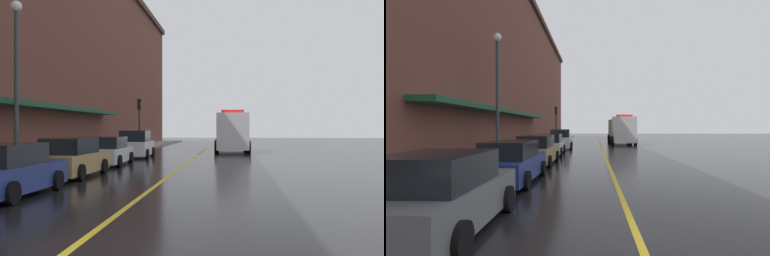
{
  "view_description": "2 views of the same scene",
  "coord_description": "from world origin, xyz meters",
  "views": [
    {
      "loc": [
        2.71,
        -6.61,
        2.04
      ],
      "look_at": [
        -0.67,
        29.28,
        1.98
      ],
      "focal_mm": 41.95,
      "sensor_mm": 36.0,
      "label": 1
    },
    {
      "loc": [
        -0.85,
        -5.27,
        2.12
      ],
      "look_at": [
        -2.6,
        29.77,
        1.9
      ],
      "focal_mm": 28.1,
      "sensor_mm": 36.0,
      "label": 2
    }
  ],
  "objects": [
    {
      "name": "parked_car_0",
      "position": [
        -3.9,
        0.61,
        0.75
      ],
      "size": [
        2.17,
        4.43,
        1.59
      ],
      "rotation": [
        0.0,
        0.0,
        1.58
      ],
      "color": "#595B60",
      "rests_on": "ground"
    },
    {
      "name": "box_truck",
      "position": [
        2.52,
        30.8,
        1.61
      ],
      "size": [
        2.95,
        7.9,
        3.38
      ],
      "rotation": [
        0.0,
        0.0,
        -1.55
      ],
      "color": "silver",
      "rests_on": "ground"
    },
    {
      "name": "ground_plane",
      "position": [
        0.0,
        25.0,
        0.0
      ],
      "size": [
        112.0,
        112.0,
        0.0
      ],
      "primitive_type": "plane",
      "color": "black"
    },
    {
      "name": "parking_meter_0",
      "position": [
        -5.35,
        19.19,
        1.06
      ],
      "size": [
        0.14,
        0.18,
        1.33
      ],
      "color": "#4C4C51",
      "rests_on": "sidewalk_left"
    },
    {
      "name": "parked_car_4",
      "position": [
        -3.9,
        23.11,
        0.85
      ],
      "size": [
        2.24,
        4.16,
        1.82
      ],
      "rotation": [
        0.0,
        0.0,
        1.6
      ],
      "color": "silver",
      "rests_on": "ground"
    },
    {
      "name": "traffic_light_near",
      "position": [
        -5.29,
        30.77,
        3.16
      ],
      "size": [
        0.38,
        0.36,
        4.3
      ],
      "color": "#232326",
      "rests_on": "sidewalk_left"
    },
    {
      "name": "lane_center_stripe",
      "position": [
        0.0,
        25.0,
        0.0
      ],
      "size": [
        0.16,
        70.0,
        0.01
      ],
      "primitive_type": "cube",
      "color": "gold",
      "rests_on": "ground"
    },
    {
      "name": "parking_meter_1",
      "position": [
        -5.35,
        16.7,
        1.06
      ],
      "size": [
        0.14,
        0.18,
        1.33
      ],
      "color": "#4C4C51",
      "rests_on": "sidewalk_left"
    },
    {
      "name": "parked_car_2",
      "position": [
        -3.95,
        11.27,
        0.76
      ],
      "size": [
        2.07,
        4.61,
        1.6
      ],
      "rotation": [
        0.0,
        0.0,
        1.55
      ],
      "color": "#A5844C",
      "rests_on": "ground"
    },
    {
      "name": "parked_car_1",
      "position": [
        -3.91,
        5.94,
        0.74
      ],
      "size": [
        2.06,
        4.67,
        1.56
      ],
      "rotation": [
        0.0,
        0.0,
        1.55
      ],
      "color": "navy",
      "rests_on": "ground"
    },
    {
      "name": "parked_car_3",
      "position": [
        -4.02,
        17.0,
        0.73
      ],
      "size": [
        2.07,
        4.67,
        1.53
      ],
      "rotation": [
        0.0,
        0.0,
        1.6
      ],
      "color": "silver",
      "rests_on": "ground"
    },
    {
      "name": "sidewalk_left",
      "position": [
        -6.2,
        25.0,
        0.07
      ],
      "size": [
        2.4,
        70.0,
        0.15
      ],
      "primitive_type": "cube",
      "color": "gray",
      "rests_on": "ground"
    },
    {
      "name": "brick_building_left",
      "position": [
        -13.44,
        24.0,
        7.84
      ],
      "size": [
        13.26,
        64.0,
        15.67
      ],
      "color": "brown",
      "rests_on": "ground"
    },
    {
      "name": "street_lamp_left",
      "position": [
        -5.95,
        10.53,
        4.4
      ],
      "size": [
        0.44,
        0.44,
        6.94
      ],
      "color": "#33383D",
      "rests_on": "sidewalk_left"
    }
  ]
}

